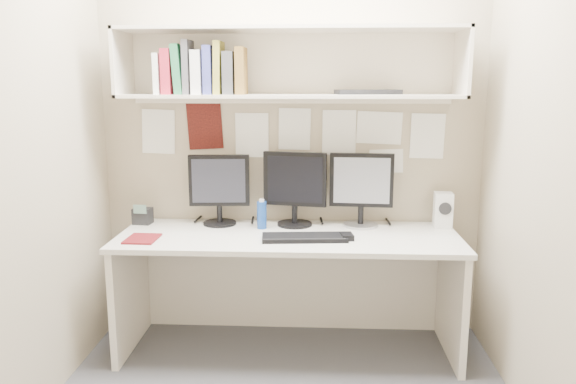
{
  "coord_description": "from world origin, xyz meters",
  "views": [
    {
      "loc": [
        0.16,
        -2.54,
        1.62
      ],
      "look_at": [
        0.01,
        0.35,
        1.04
      ],
      "focal_mm": 35.0,
      "sensor_mm": 36.0,
      "label": 1
    }
  ],
  "objects_px": {
    "monitor_right": "(361,187)",
    "desk_phone": "(143,216)",
    "desk": "(289,292)",
    "speaker": "(443,210)",
    "monitor_center": "(295,186)",
    "monitor_left": "(219,186)",
    "keyboard": "(305,238)",
    "maroon_notebook": "(142,239)"
  },
  "relations": [
    {
      "from": "monitor_right",
      "to": "desk_phone",
      "type": "height_order",
      "value": "monitor_right"
    },
    {
      "from": "desk",
      "to": "monitor_right",
      "type": "relative_size",
      "value": 4.4
    },
    {
      "from": "monitor_right",
      "to": "speaker",
      "type": "xyz_separation_m",
      "value": [
        0.5,
        -0.01,
        -0.14
      ]
    },
    {
      "from": "desk",
      "to": "monitor_right",
      "type": "xyz_separation_m",
      "value": [
        0.44,
        0.22,
        0.61
      ]
    },
    {
      "from": "speaker",
      "to": "desk_phone",
      "type": "bearing_deg",
      "value": -175.49
    },
    {
      "from": "monitor_center",
      "to": "monitor_right",
      "type": "xyz_separation_m",
      "value": [
        0.41,
        0.0,
        -0.0
      ]
    },
    {
      "from": "monitor_left",
      "to": "monitor_center",
      "type": "height_order",
      "value": "monitor_center"
    },
    {
      "from": "monitor_right",
      "to": "keyboard",
      "type": "bearing_deg",
      "value": -131.63
    },
    {
      "from": "monitor_center",
      "to": "desk_phone",
      "type": "relative_size",
      "value": 3.47
    },
    {
      "from": "monitor_right",
      "to": "monitor_left",
      "type": "bearing_deg",
      "value": -175.79
    },
    {
      "from": "speaker",
      "to": "maroon_notebook",
      "type": "relative_size",
      "value": 1.04
    },
    {
      "from": "monitor_left",
      "to": "desk_phone",
      "type": "relative_size",
      "value": 3.31
    },
    {
      "from": "monitor_left",
      "to": "monitor_right",
      "type": "bearing_deg",
      "value": -4.29
    },
    {
      "from": "speaker",
      "to": "desk_phone",
      "type": "relative_size",
      "value": 1.64
    },
    {
      "from": "monitor_center",
      "to": "speaker",
      "type": "relative_size",
      "value": 2.12
    },
    {
      "from": "keyboard",
      "to": "maroon_notebook",
      "type": "relative_size",
      "value": 2.31
    },
    {
      "from": "monitor_center",
      "to": "keyboard",
      "type": "xyz_separation_m",
      "value": [
        0.07,
        -0.33,
        -0.24
      ]
    },
    {
      "from": "desk",
      "to": "monitor_right",
      "type": "bearing_deg",
      "value": 26.62
    },
    {
      "from": "desk",
      "to": "monitor_left",
      "type": "xyz_separation_m",
      "value": [
        -0.45,
        0.22,
        0.6
      ]
    },
    {
      "from": "monitor_left",
      "to": "maroon_notebook",
      "type": "distance_m",
      "value": 0.59
    },
    {
      "from": "keyboard",
      "to": "maroon_notebook",
      "type": "distance_m",
      "value": 0.93
    },
    {
      "from": "monitor_right",
      "to": "keyboard",
      "type": "distance_m",
      "value": 0.53
    },
    {
      "from": "monitor_right",
      "to": "speaker",
      "type": "distance_m",
      "value": 0.52
    },
    {
      "from": "desk",
      "to": "monitor_right",
      "type": "height_order",
      "value": "monitor_right"
    },
    {
      "from": "monitor_left",
      "to": "monitor_center",
      "type": "bearing_deg",
      "value": -4.3
    },
    {
      "from": "monitor_center",
      "to": "maroon_notebook",
      "type": "height_order",
      "value": "monitor_center"
    },
    {
      "from": "monitor_left",
      "to": "monitor_right",
      "type": "relative_size",
      "value": 0.97
    },
    {
      "from": "keyboard",
      "to": "maroon_notebook",
      "type": "bearing_deg",
      "value": 178.28
    },
    {
      "from": "desk",
      "to": "speaker",
      "type": "relative_size",
      "value": 9.23
    },
    {
      "from": "monitor_left",
      "to": "desk_phone",
      "type": "bearing_deg",
      "value": 177.93
    },
    {
      "from": "maroon_notebook",
      "to": "desk_phone",
      "type": "height_order",
      "value": "desk_phone"
    },
    {
      "from": "desk",
      "to": "monitor_left",
      "type": "height_order",
      "value": "monitor_left"
    },
    {
      "from": "desk",
      "to": "maroon_notebook",
      "type": "relative_size",
      "value": 9.56
    },
    {
      "from": "desk_phone",
      "to": "desk",
      "type": "bearing_deg",
      "value": -6.17
    },
    {
      "from": "monitor_center",
      "to": "monitor_left",
      "type": "bearing_deg",
      "value": -169.59
    },
    {
      "from": "desk",
      "to": "keyboard",
      "type": "xyz_separation_m",
      "value": [
        0.1,
        -0.11,
        0.38
      ]
    },
    {
      "from": "keyboard",
      "to": "desk_phone",
      "type": "xyz_separation_m",
      "value": [
        -1.03,
        0.31,
        0.04
      ]
    },
    {
      "from": "maroon_notebook",
      "to": "desk_phone",
      "type": "relative_size",
      "value": 1.58
    },
    {
      "from": "desk_phone",
      "to": "monitor_right",
      "type": "bearing_deg",
      "value": 6.72
    },
    {
      "from": "maroon_notebook",
      "to": "monitor_left",
      "type": "bearing_deg",
      "value": 46.65
    },
    {
      "from": "monitor_center",
      "to": "desk",
      "type": "bearing_deg",
      "value": -86.61
    },
    {
      "from": "speaker",
      "to": "monitor_center",
      "type": "bearing_deg",
      "value": -176.36
    }
  ]
}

